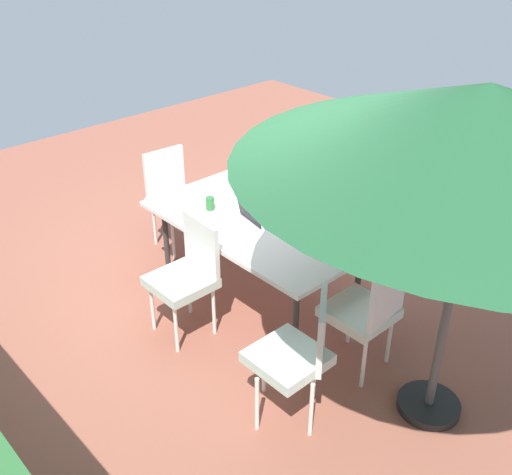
{
  "coord_description": "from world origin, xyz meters",
  "views": [
    {
      "loc": [
        -3.29,
        3.02,
        3.2
      ],
      "look_at": [
        0.0,
        0.0,
        0.61
      ],
      "focal_mm": 42.54,
      "sensor_mm": 36.0,
      "label": 1
    }
  ],
  "objects": [
    {
      "name": "laptop",
      "position": [
        0.01,
        -0.0,
        0.81
      ],
      "size": [
        0.36,
        0.3,
        0.21
      ],
      "rotation": [
        0.0,
        0.0,
        -0.18
      ],
      "color": "#B7B7BC",
      "rests_on": "dining_table"
    },
    {
      "name": "chair_east",
      "position": [
        1.25,
        -0.03,
        0.55
      ],
      "size": [
        0.48,
        0.46,
        0.98
      ],
      "rotation": [
        0.0,
        0.0,
        4.64
      ],
      "color": "silver",
      "rests_on": "ground_plane"
    },
    {
      "name": "cup",
      "position": [
        0.44,
        0.14,
        0.82
      ],
      "size": [
        0.08,
        0.08,
        0.11
      ],
      "primitive_type": "cylinder",
      "color": "#286B33",
      "rests_on": "dining_table"
    },
    {
      "name": "ground_plane",
      "position": [
        0.0,
        0.0,
        -0.01
      ],
      "size": [
        10.0,
        10.0,
        0.02
      ],
      "primitive_type": "cube",
      "color": "#935442"
    },
    {
      "name": "patio_umbrella",
      "position": [
        -1.83,
        0.03,
        2.08
      ],
      "size": [
        2.76,
        2.76,
        2.32
      ],
      "color": "#4C4C4C",
      "rests_on": "ground_plane"
    },
    {
      "name": "chair_northwest",
      "position": [
        -1.22,
        0.75,
        0.55
      ],
      "size": [
        0.58,
        0.58,
        0.98
      ],
      "rotation": [
        0.0,
        0.0,
        2.26
      ],
      "color": "silver",
      "rests_on": "ground_plane"
    },
    {
      "name": "dining_table",
      "position": [
        0.0,
        0.0,
        0.71
      ],
      "size": [
        1.97,
        1.03,
        0.76
      ],
      "color": "silver",
      "rests_on": "ground_plane"
    },
    {
      "name": "chair_north",
      "position": [
        0.03,
        0.71,
        0.55
      ],
      "size": [
        0.46,
        0.47,
        0.98
      ],
      "rotation": [
        0.0,
        0.0,
        3.08
      ],
      "color": "silver",
      "rests_on": "ground_plane"
    },
    {
      "name": "chair_west",
      "position": [
        -1.23,
        0.04,
        0.55
      ],
      "size": [
        0.48,
        0.47,
        0.98
      ],
      "rotation": [
        0.0,
        0.0,
        1.68
      ],
      "color": "silver",
      "rests_on": "ground_plane"
    }
  ]
}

